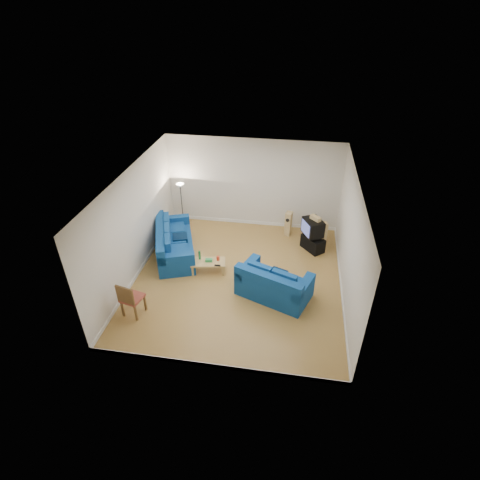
# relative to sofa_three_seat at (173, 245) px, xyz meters

# --- Properties ---
(room) EXTENTS (6.01, 6.51, 3.21)m
(room) POSITION_rel_sofa_three_seat_xyz_m (2.26, -0.91, 1.18)
(room) COLOR olive
(room) RESTS_ON ground
(sofa_three_seat) EXTENTS (1.87, 2.74, 0.97)m
(sofa_three_seat) POSITION_rel_sofa_three_seat_xyz_m (0.00, 0.00, 0.00)
(sofa_three_seat) COLOR navy
(sofa_three_seat) RESTS_ON ground
(sofa_loveseat) EXTENTS (2.21, 1.72, 0.97)m
(sofa_loveseat) POSITION_rel_sofa_three_seat_xyz_m (3.34, -1.54, 0.01)
(sofa_loveseat) COLOR navy
(sofa_loveseat) RESTS_ON ground
(coffee_table) EXTENTS (1.08, 0.67, 0.37)m
(coffee_table) POSITION_rel_sofa_three_seat_xyz_m (1.32, -0.72, -0.05)
(coffee_table) COLOR tan
(coffee_table) RESTS_ON ground
(bottle) EXTENTS (0.08, 0.08, 0.28)m
(bottle) POSITION_rel_sofa_three_seat_xyz_m (1.04, -0.63, 0.15)
(bottle) COLOR #197233
(bottle) RESTS_ON coffee_table
(tissue_box) EXTENTS (0.22, 0.14, 0.08)m
(tissue_box) POSITION_rel_sofa_three_seat_xyz_m (1.34, -0.71, 0.05)
(tissue_box) COLOR green
(tissue_box) RESTS_ON coffee_table
(red_canister) EXTENTS (0.10, 0.10, 0.13)m
(red_canister) POSITION_rel_sofa_three_seat_xyz_m (1.60, -0.60, 0.07)
(red_canister) COLOR red
(red_canister) RESTS_ON coffee_table
(remote) EXTENTS (0.18, 0.06, 0.02)m
(remote) POSITION_rel_sofa_three_seat_xyz_m (1.64, -0.88, 0.02)
(remote) COLOR black
(remote) RESTS_ON coffee_table
(tv_stand) EXTENTS (0.83, 0.86, 0.47)m
(tv_stand) POSITION_rel_sofa_three_seat_xyz_m (4.44, 0.98, -0.13)
(tv_stand) COLOR black
(tv_stand) RESTS_ON ground
(av_receiver) EXTENTS (0.50, 0.53, 0.10)m
(av_receiver) POSITION_rel_sofa_three_seat_xyz_m (4.46, 0.99, 0.16)
(av_receiver) COLOR black
(av_receiver) RESTS_ON tv_stand
(television) EXTENTS (0.75, 0.84, 0.53)m
(television) POSITION_rel_sofa_three_seat_xyz_m (4.37, 1.01, 0.47)
(television) COLOR black
(television) RESTS_ON av_receiver
(centre_speaker) EXTENTS (0.36, 0.37, 0.13)m
(centre_speaker) POSITION_rel_sofa_three_seat_xyz_m (4.43, 1.03, 0.80)
(centre_speaker) COLOR tan
(centre_speaker) RESTS_ON television
(speaker_left) EXTENTS (0.26, 0.30, 0.88)m
(speaker_left) POSITION_rel_sofa_three_seat_xyz_m (3.58, 1.79, 0.08)
(speaker_left) COLOR tan
(speaker_left) RESTS_ON ground
(speaker_right) EXTENTS (0.36, 0.32, 1.01)m
(speaker_right) POSITION_rel_sofa_three_seat_xyz_m (4.68, 1.02, 0.14)
(speaker_right) COLOR tan
(speaker_right) RESTS_ON ground
(floor_lamp) EXTENTS (0.29, 0.29, 1.67)m
(floor_lamp) POSITION_rel_sofa_three_seat_xyz_m (-0.19, 1.79, 1.02)
(floor_lamp) COLOR black
(floor_lamp) RESTS_ON ground
(dining_chair) EXTENTS (0.60, 0.60, 1.05)m
(dining_chair) POSITION_rel_sofa_three_seat_xyz_m (-0.21, -2.85, 0.22)
(dining_chair) COLOR brown
(dining_chair) RESTS_ON ground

